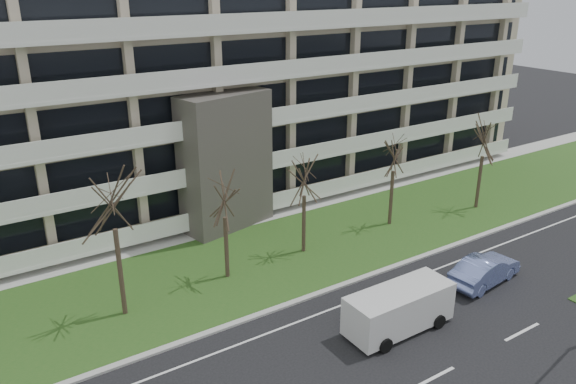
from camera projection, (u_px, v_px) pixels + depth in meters
ground at (433, 378)px, 23.50m from camera, size 160.00×160.00×0.00m
grass_verge at (271, 257)px, 33.64m from camera, size 90.00×10.00×0.06m
curb at (320, 293)px, 29.73m from camera, size 90.00×0.35×0.12m
sidewalk at (228, 225)px, 37.94m from camera, size 90.00×2.00×0.08m
lane_edge_line at (337, 307)px, 28.57m from camera, size 90.00×0.12×0.01m
apartment_building at (181, 97)px, 40.54m from camera, size 60.50×15.10×18.75m
blue_sedan at (485, 270)px, 30.57m from camera, size 4.89×2.20×1.56m
white_van at (400, 306)px, 26.39m from camera, size 5.44×2.27×2.10m
tree_2 at (111, 193)px, 25.66m from camera, size 4.16×4.16×8.31m
tree_3 at (224, 193)px, 29.61m from camera, size 3.25×3.25×6.51m
tree_4 at (304, 173)px, 32.51m from camera, size 3.26×3.26×6.52m
tree_5 at (395, 150)px, 36.24m from camera, size 3.40×3.40×6.79m
tree_6 at (485, 136)px, 38.91m from camera, size 3.49×3.49×6.98m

